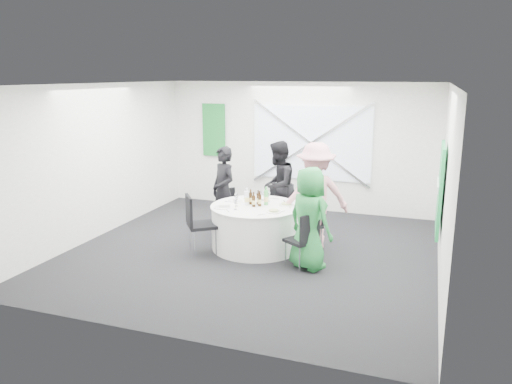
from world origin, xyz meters
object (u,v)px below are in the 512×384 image
(chair_front_right, at_px, (304,237))
(chair_front_left, at_px, (197,220))
(person_woman_green, at_px, (309,218))
(person_woman_pink, at_px, (315,195))
(green_water_bottle, at_px, (266,198))
(person_man_back, at_px, (278,185))
(chair_back, at_px, (277,205))
(chair_back_right, at_px, (316,220))
(clear_water_bottle, at_px, (247,198))
(chair_back_left, at_px, (229,207))
(person_man_back_left, at_px, (224,190))
(banquet_table, at_px, (256,227))

(chair_front_right, xyz_separation_m, chair_front_left, (-1.85, 0.05, 0.07))
(person_woman_green, bearing_deg, chair_front_right, 83.66)
(person_woman_pink, xyz_separation_m, green_water_bottle, (-0.79, -0.32, -0.03))
(person_man_back, bearing_deg, chair_back, 15.27)
(chair_back, bearing_deg, person_man_back, 108.12)
(chair_front_right, distance_m, person_woman_pink, 1.17)
(chair_back_right, bearing_deg, chair_front_left, -83.18)
(chair_back, distance_m, person_man_back, 0.39)
(chair_front_left, bearing_deg, person_woman_pink, -95.97)
(green_water_bottle, bearing_deg, clear_water_bottle, -159.06)
(chair_back_right, xyz_separation_m, chair_front_right, (0.07, -1.08, 0.04))
(green_water_bottle, bearing_deg, chair_back_left, 149.29)
(chair_back_left, relative_size, clear_water_bottle, 2.80)
(chair_back_right, bearing_deg, chair_back, -147.88)
(chair_front_left, bearing_deg, green_water_bottle, -90.00)
(chair_front_left, height_order, person_man_back_left, person_man_back_left)
(chair_back_left, xyz_separation_m, clear_water_bottle, (0.61, -0.67, 0.39))
(chair_back, distance_m, clear_water_bottle, 1.12)
(banquet_table, xyz_separation_m, person_man_back, (0.02, 1.21, 0.48))
(banquet_table, relative_size, chair_front_right, 1.73)
(person_man_back_left, relative_size, person_man_back, 0.96)
(chair_front_left, bearing_deg, chair_front_right, -128.32)
(chair_back_left, distance_m, person_woman_pink, 1.78)
(chair_back_left, relative_size, person_woman_pink, 0.46)
(person_woman_pink, bearing_deg, clear_water_bottle, -2.93)
(chair_back, height_order, person_man_back, person_man_back)
(chair_back, distance_m, chair_back_left, 0.92)
(person_man_back, bearing_deg, chair_front_right, 29.07)
(banquet_table, bearing_deg, chair_back, 86.20)
(chair_front_right, xyz_separation_m, green_water_bottle, (-0.88, 0.78, 0.36))
(chair_front_left, xyz_separation_m, person_woman_pink, (1.76, 1.05, 0.32))
(chair_back_right, bearing_deg, chair_front_right, -19.53)
(person_man_back_left, relative_size, clear_water_bottle, 5.48)
(person_man_back_left, distance_m, person_man_back, 1.07)
(person_man_back, distance_m, person_woman_green, 2.09)
(banquet_table, height_order, person_man_back_left, person_man_back_left)
(person_woman_pink, relative_size, green_water_bottle, 5.81)
(person_man_back, xyz_separation_m, clear_water_bottle, (-0.19, -1.22, 0.02))
(chair_front_right, bearing_deg, banquet_table, -90.00)
(chair_front_right, relative_size, person_man_back, 0.52)
(banquet_table, relative_size, chair_back_right, 1.88)
(chair_front_right, height_order, person_man_back, person_man_back)
(chair_front_left, bearing_deg, person_woman_green, -126.13)
(clear_water_bottle, bearing_deg, chair_front_right, -28.87)
(chair_back_right, relative_size, person_woman_pink, 0.45)
(person_man_back, xyz_separation_m, green_water_bottle, (0.13, -1.10, 0.02))
(person_man_back, relative_size, person_woman_green, 1.07)
(banquet_table, height_order, person_woman_green, person_woman_green)
(chair_back, xyz_separation_m, person_man_back, (-0.05, 0.19, 0.34))
(chair_back_right, relative_size, clear_water_bottle, 2.75)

